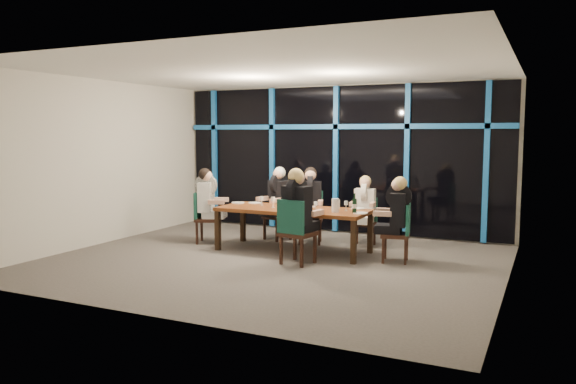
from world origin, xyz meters
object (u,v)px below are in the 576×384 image
Objects in this scene: diner_near_mid at (298,202)px; chair_far_right at (365,219)px; dining_table at (293,212)px; chair_end_right at (401,230)px; chair_far_mid at (311,214)px; chair_near_mid at (295,228)px; diner_far_right at (365,200)px; diner_end_left at (208,194)px; chair_far_left at (281,212)px; diner_far_left at (278,192)px; diner_end_right at (396,206)px; water_pitcher at (335,205)px; diner_far_mid at (310,194)px; wine_bottle at (354,206)px; chair_end_left at (204,214)px.

chair_far_right is at bearing -95.87° from diner_near_mid.
dining_table is 2.81× the size of chair_end_right.
chair_far_mid is 1.79m from diner_near_mid.
chair_near_mid reaches higher than dining_table.
diner_end_left is at bearing -167.01° from diner_far_right.
chair_far_mid reaches higher than chair_far_left.
chair_near_mid is at bearing -34.67° from diner_far_left.
chair_near_mid is 1.64m from diner_end_right.
diner_end_right is at bearing 2.41° from diner_far_left.
diner_far_left reaches higher than diner_far_right.
diner_end_left is 2.35m from diner_near_mid.
chair_far_left is at bearing -48.76° from chair_near_mid.
diner_near_mid is at bearing -34.86° from chair_far_left.
diner_far_right is 1.12m from water_pitcher.
diner_far_left is at bearing 129.73° from dining_table.
diner_far_mid is 1.89m from diner_end_left.
chair_end_right is 1.69m from diner_near_mid.
wine_bottle reaches higher than chair_near_mid.
chair_far_left is at bearing -120.76° from diner_end_right.
diner_end_left is (-1.03, -0.83, -0.00)m from diner_far_left.
diner_end_right is (3.62, -0.03, 0.36)m from chair_end_left.
diner_end_left is (-2.71, -0.94, 0.07)m from diner_far_right.
chair_end_right reaches higher than chair_far_right.
diner_end_right reaches higher than water_pitcher.
diner_far_left reaches higher than chair_end_left.
chair_far_mid is 1.94m from diner_end_left.
diner_far_left is 1.09× the size of diner_far_right.
chair_far_right is (1.65, 0.11, -0.05)m from chair_far_left.
chair_far_right is 2.92m from diner_end_left.
chair_far_mid is 1.04× the size of diner_far_left.
dining_table is 1.18m from chair_far_left.
diner_near_mid is at bearing -69.55° from diner_end_right.
chair_near_mid is at bearing -133.28° from wine_bottle.
diner_far_mid is at bearing -64.18° from diner_near_mid.
diner_end_left reaches higher than chair_far_right.
chair_end_left is 3.63m from diner_end_right.
chair_far_left is 0.93× the size of chair_near_mid.
diner_far_mid is at bearing -123.76° from diner_end_right.
chair_far_left reaches higher than chair_end_right.
dining_table is 1.80m from diner_end_right.
chair_far_left reaches higher than dining_table.
chair_end_right is at bearing 90.00° from diner_end_right.
chair_far_mid is 1.01m from chair_far_right.
wine_bottle is at bearing -57.40° from diner_far_mid.
dining_table is at bearing -100.17° from diner_end_right.
diner_near_mid is (-0.51, -1.84, 0.49)m from chair_far_right.
water_pitcher reaches higher than chair_far_left.
chair_near_mid is at bearing -132.37° from diner_end_left.
diner_near_mid is at bearing -70.52° from chair_end_right.
chair_near_mid is 3.16× the size of wine_bottle.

